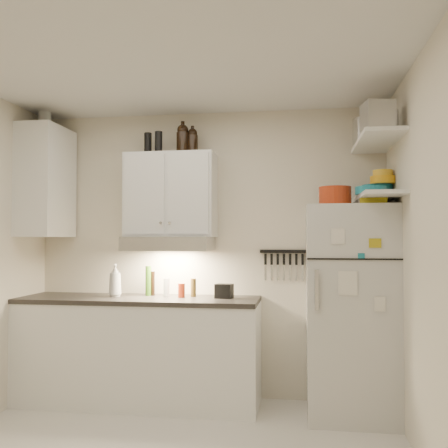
# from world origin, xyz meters

# --- Properties ---
(ceiling) EXTENTS (3.20, 3.00, 0.02)m
(ceiling) POSITION_xyz_m (0.00, 0.00, 2.61)
(ceiling) COLOR silver
(ceiling) RESTS_ON ground
(back_wall) EXTENTS (3.20, 0.02, 2.60)m
(back_wall) POSITION_xyz_m (0.00, 1.51, 1.30)
(back_wall) COLOR beige
(back_wall) RESTS_ON ground
(right_wall) EXTENTS (0.02, 3.00, 2.60)m
(right_wall) POSITION_xyz_m (1.61, 0.00, 1.30)
(right_wall) COLOR beige
(right_wall) RESTS_ON ground
(base_cabinet) EXTENTS (2.10, 0.60, 0.88)m
(base_cabinet) POSITION_xyz_m (-0.55, 1.20, 0.44)
(base_cabinet) COLOR white
(base_cabinet) RESTS_ON floor
(countertop) EXTENTS (2.10, 0.62, 0.04)m
(countertop) POSITION_xyz_m (-0.55, 1.20, 0.90)
(countertop) COLOR #2C2825
(countertop) RESTS_ON base_cabinet
(upper_cabinet) EXTENTS (0.80, 0.33, 0.75)m
(upper_cabinet) POSITION_xyz_m (-0.30, 1.33, 1.83)
(upper_cabinet) COLOR white
(upper_cabinet) RESTS_ON back_wall
(side_cabinet) EXTENTS (0.33, 0.55, 1.00)m
(side_cabinet) POSITION_xyz_m (-1.44, 1.20, 1.95)
(side_cabinet) COLOR white
(side_cabinet) RESTS_ON left_wall
(range_hood) EXTENTS (0.76, 0.46, 0.12)m
(range_hood) POSITION_xyz_m (-0.30, 1.27, 1.39)
(range_hood) COLOR silver
(range_hood) RESTS_ON back_wall
(fridge) EXTENTS (0.70, 0.68, 1.70)m
(fridge) POSITION_xyz_m (1.25, 1.16, 0.85)
(fridge) COLOR silver
(fridge) RESTS_ON floor
(shelf_hi) EXTENTS (0.30, 0.95, 0.03)m
(shelf_hi) POSITION_xyz_m (1.45, 1.02, 2.20)
(shelf_hi) COLOR white
(shelf_hi) RESTS_ON right_wall
(shelf_lo) EXTENTS (0.30, 0.95, 0.03)m
(shelf_lo) POSITION_xyz_m (1.45, 1.02, 1.76)
(shelf_lo) COLOR white
(shelf_lo) RESTS_ON right_wall
(knife_strip) EXTENTS (0.42, 0.02, 0.03)m
(knife_strip) POSITION_xyz_m (0.70, 1.49, 1.32)
(knife_strip) COLOR black
(knife_strip) RESTS_ON back_wall
(dutch_oven) EXTENTS (0.34, 0.34, 0.15)m
(dutch_oven) POSITION_xyz_m (1.13, 1.07, 1.77)
(dutch_oven) COLOR #AB3014
(dutch_oven) RESTS_ON fridge
(book_stack) EXTENTS (0.22, 0.27, 0.08)m
(book_stack) POSITION_xyz_m (1.41, 1.00, 1.74)
(book_stack) COLOR #B09D16
(book_stack) RESTS_ON fridge
(spice_jar) EXTENTS (0.08, 0.08, 0.11)m
(spice_jar) POSITION_xyz_m (1.34, 1.05, 1.76)
(spice_jar) COLOR silver
(spice_jar) RESTS_ON fridge
(stock_pot) EXTENTS (0.35, 0.35, 0.22)m
(stock_pot) POSITION_xyz_m (1.45, 1.27, 2.33)
(stock_pot) COLOR silver
(stock_pot) RESTS_ON shelf_hi
(tin_a) EXTENTS (0.24, 0.22, 0.21)m
(tin_a) POSITION_xyz_m (1.50, 1.02, 2.32)
(tin_a) COLOR #AAAAAD
(tin_a) RESTS_ON shelf_hi
(tin_b) EXTENTS (0.24, 0.24, 0.20)m
(tin_b) POSITION_xyz_m (1.41, 0.68, 2.32)
(tin_b) COLOR #AAAAAD
(tin_b) RESTS_ON shelf_hi
(bowl_teal) EXTENTS (0.25, 0.25, 0.10)m
(bowl_teal) POSITION_xyz_m (1.48, 1.22, 1.83)
(bowl_teal) COLOR #197689
(bowl_teal) RESTS_ON shelf_lo
(bowl_orange) EXTENTS (0.20, 0.20, 0.06)m
(bowl_orange) POSITION_xyz_m (1.51, 1.14, 1.91)
(bowl_orange) COLOR #F8A917
(bowl_orange) RESTS_ON bowl_teal
(bowl_yellow) EXTENTS (0.16, 0.16, 0.05)m
(bowl_yellow) POSITION_xyz_m (1.51, 1.14, 1.96)
(bowl_yellow) COLOR gold
(bowl_yellow) RESTS_ON bowl_orange
(plates) EXTENTS (0.30, 0.30, 0.06)m
(plates) POSITION_xyz_m (1.39, 0.94, 1.80)
(plates) COLOR #197689
(plates) RESTS_ON shelf_lo
(growler_a) EXTENTS (0.14, 0.14, 0.26)m
(growler_a) POSITION_xyz_m (-0.19, 1.30, 2.33)
(growler_a) COLOR black
(growler_a) RESTS_ON upper_cabinet
(growler_b) EXTENTS (0.10, 0.10, 0.23)m
(growler_b) POSITION_xyz_m (-0.10, 1.33, 2.31)
(growler_b) COLOR black
(growler_b) RESTS_ON upper_cabinet
(thermos_a) EXTENTS (0.09, 0.09, 0.19)m
(thermos_a) POSITION_xyz_m (-0.40, 1.28, 2.30)
(thermos_a) COLOR black
(thermos_a) RESTS_ON upper_cabinet
(thermos_b) EXTENTS (0.09, 0.09, 0.20)m
(thermos_b) POSITION_xyz_m (-0.52, 1.33, 2.30)
(thermos_b) COLOR black
(thermos_b) RESTS_ON upper_cabinet
(side_jar) EXTENTS (0.13, 0.13, 0.16)m
(side_jar) POSITION_xyz_m (-1.47, 1.23, 2.53)
(side_jar) COLOR silver
(side_jar) RESTS_ON side_cabinet
(soap_bottle) EXTENTS (0.15, 0.15, 0.32)m
(soap_bottle) POSITION_xyz_m (-0.78, 1.22, 1.08)
(soap_bottle) COLOR white
(soap_bottle) RESTS_ON countertop
(pepper_mill) EXTENTS (0.06, 0.06, 0.16)m
(pepper_mill) POSITION_xyz_m (-0.09, 1.32, 1.00)
(pepper_mill) COLOR brown
(pepper_mill) RESTS_ON countertop
(oil_bottle) EXTENTS (0.06, 0.06, 0.27)m
(oil_bottle) POSITION_xyz_m (-0.51, 1.33, 1.05)
(oil_bottle) COLOR #315B16
(oil_bottle) RESTS_ON countertop
(vinegar_bottle) EXTENTS (0.05, 0.05, 0.22)m
(vinegar_bottle) POSITION_xyz_m (-0.48, 1.35, 1.03)
(vinegar_bottle) COLOR black
(vinegar_bottle) RESTS_ON countertop
(clear_bottle) EXTENTS (0.07, 0.07, 0.16)m
(clear_bottle) POSITION_xyz_m (-0.33, 1.30, 1.00)
(clear_bottle) COLOR silver
(clear_bottle) RESTS_ON countertop
(red_jar) EXTENTS (0.07, 0.07, 0.12)m
(red_jar) POSITION_xyz_m (-0.18, 1.24, 0.98)
(red_jar) COLOR #AB3014
(red_jar) RESTS_ON countertop
(caddy) EXTENTS (0.16, 0.13, 0.12)m
(caddy) POSITION_xyz_m (0.20, 1.24, 0.98)
(caddy) COLOR black
(caddy) RESTS_ON countertop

